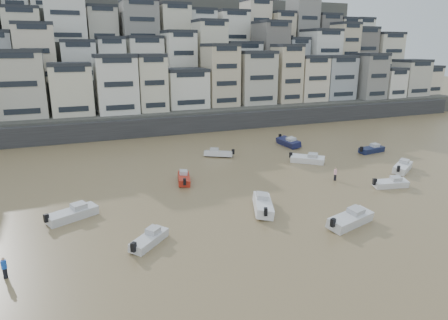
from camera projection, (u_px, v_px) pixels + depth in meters
name	position (u px, v px, depth m)	size (l,w,h in m)	color
harbor_wall	(191.00, 124.00, 81.69)	(140.00, 3.00, 3.50)	#38383A
hillside	(164.00, 61.00, 115.82)	(141.04, 66.00, 50.00)	#4C4C47
boat_a	(351.00, 218.00, 39.10)	(5.96, 1.95, 1.62)	silver
boat_b	(391.00, 182.00, 49.76)	(4.73, 1.55, 1.29)	silver
boat_c	(263.00, 203.00, 42.63)	(6.09, 1.99, 1.66)	white
boat_d	(403.00, 166.00, 56.34)	(5.68, 1.86, 1.55)	silver
boat_e	(308.00, 158.00, 60.24)	(5.43, 1.78, 1.48)	white
boat_f	(184.00, 177.00, 51.66)	(4.94, 1.62, 1.35)	#AE2415
boat_g	(372.00, 148.00, 66.17)	(5.22, 1.71, 1.42)	#131B3D
boat_h	(218.00, 152.00, 63.78)	(4.98, 1.63, 1.36)	silver
boat_i	(288.00, 141.00, 70.61)	(6.13, 2.01, 1.67)	#14183F
boat_j	(149.00, 238.00, 35.35)	(4.75, 1.56, 1.30)	silver
boat_k	(72.00, 212.00, 40.54)	(5.58, 1.83, 1.52)	silver
person_blue	(4.00, 268.00, 30.13)	(0.44, 0.44, 1.74)	blue
person_pink	(335.00, 174.00, 52.28)	(0.44, 0.44, 1.74)	#F2ABBA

